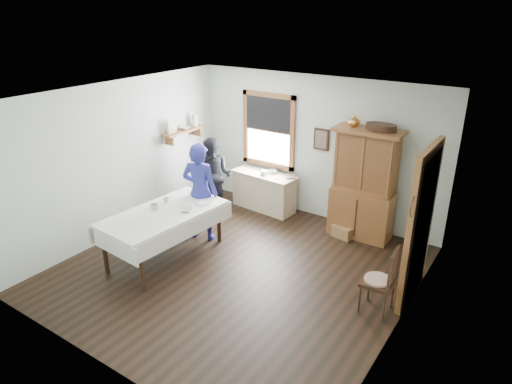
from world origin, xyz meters
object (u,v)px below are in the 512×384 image
pail (336,224)px  figure_dark (214,178)px  china_hutch (364,185)px  spindle_chair (378,279)px  work_counter (264,191)px  dining_table (165,235)px  wicker_basket (343,231)px  woman_blue (200,196)px

pail → figure_dark: (-2.39, -0.54, 0.56)m
china_hutch → spindle_chair: china_hutch is taller
work_counter → dining_table: size_ratio=0.65×
pail → wicker_basket: bearing=-33.9°
wicker_basket → woman_blue: 2.61m
work_counter → spindle_chair: size_ratio=1.34×
china_hutch → spindle_chair: size_ratio=1.99×
china_hutch → dining_table: bearing=-134.5°
woman_blue → figure_dark: woman_blue is taller
wicker_basket → figure_dark: 2.69m
dining_table → work_counter: bearing=83.2°
china_hutch → pail: 0.95m
wicker_basket → figure_dark: (-2.60, -0.40, 0.59)m
work_counter → china_hutch: (2.05, -0.01, 0.60)m
china_hutch → figure_dark: china_hutch is taller
wicker_basket → pail: bearing=146.1°
work_counter → dining_table: dining_table is taller
pail → figure_dark: figure_dark is taller
dining_table → spindle_chair: bearing=9.2°
dining_table → pail: 3.09m
wicker_basket → dining_table: bearing=-133.4°
china_hutch → dining_table: 3.46m
china_hutch → pail: (-0.42, -0.08, -0.85)m
pail → wicker_basket: 0.25m
spindle_chair → wicker_basket: bearing=121.8°
work_counter → woman_blue: (-0.24, -1.65, 0.43)m
work_counter → wicker_basket: work_counter is taller
figure_dark → dining_table: bearing=-93.3°
dining_table → wicker_basket: 3.12m
work_counter → dining_table: bearing=-92.1°
china_hutch → dining_table: size_ratio=0.97×
dining_table → wicker_basket: (2.13, 2.26, -0.30)m
dining_table → figure_dark: 1.94m
work_counter → figure_dark: bearing=-135.7°
work_counter → pail: work_counter is taller
woman_blue → pail: bearing=-154.8°
woman_blue → wicker_basket: bearing=-160.3°
work_counter → pail: 1.65m
dining_table → spindle_chair: 3.40m
dining_table → figure_dark: figure_dark is taller
china_hutch → figure_dark: (-2.81, -0.62, -0.28)m
dining_table → pail: (1.93, 2.40, -0.27)m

